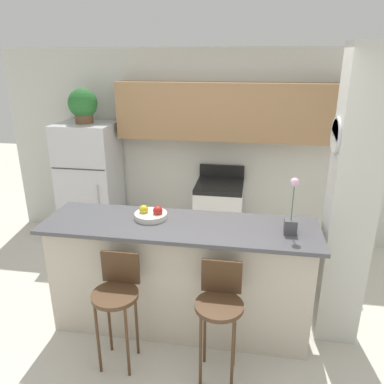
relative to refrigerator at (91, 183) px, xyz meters
The scene contains 12 objects.
ground_plane 2.38m from the refrigerator, 46.05° to the right, with size 14.00×14.00×0.00m, color beige.
wall_back 1.82m from the refrigerator, 10.00° to the left, with size 5.60×0.38×2.55m.
pillar_right 3.34m from the refrigerator, 26.16° to the right, with size 0.38×0.32×2.55m.
counter_bar 2.25m from the refrigerator, 46.05° to the right, with size 2.42×0.68×1.06m.
refrigerator is the anchor object (origin of this frame).
stove_range 1.79m from the refrigerator, ahead, with size 0.60×0.65×1.07m.
bar_stool_left 2.41m from the refrigerator, 61.80° to the right, with size 0.37×0.37×0.97m.
bar_stool_right 2.89m from the refrigerator, 47.25° to the right, with size 0.37×0.37×0.97m.
potted_plant_on_fridge 1.05m from the refrigerator, 119.77° to the left, with size 0.37×0.37×0.43m.
orchid_vase 3.00m from the refrigerator, 33.28° to the right, with size 0.10×0.10×0.48m.
fruit_bowl 2.00m from the refrigerator, 50.10° to the right, with size 0.29×0.29×0.12m.
trash_bin 0.89m from the refrigerator, 19.94° to the right, with size 0.28×0.28×0.38m.
Camera 1 is at (0.59, -2.91, 2.44)m, focal length 35.00 mm.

